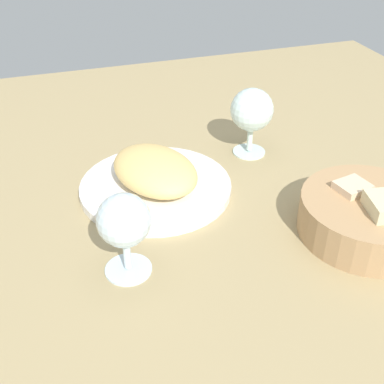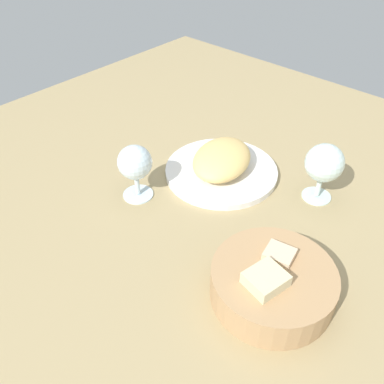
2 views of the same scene
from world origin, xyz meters
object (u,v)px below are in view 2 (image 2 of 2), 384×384
at_px(plate, 221,171).
at_px(wine_glass_far, 324,165).
at_px(bread_basket, 272,283).
at_px(wine_glass_near, 135,165).

distance_m(plate, wine_glass_far, 0.22).
height_order(bread_basket, wine_glass_far, wine_glass_far).
bearing_deg(bread_basket, wine_glass_near, -94.51).
distance_m(plate, bread_basket, 0.33).
distance_m(wine_glass_near, wine_glass_far, 0.36).
bearing_deg(wine_glass_far, bread_basket, 13.92).
xyz_separation_m(bread_basket, wine_glass_far, (-0.27, -0.07, 0.05)).
relative_size(bread_basket, wine_glass_far, 1.58).
relative_size(plate, wine_glass_near, 2.09).
relative_size(wine_glass_near, wine_glass_far, 0.95).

